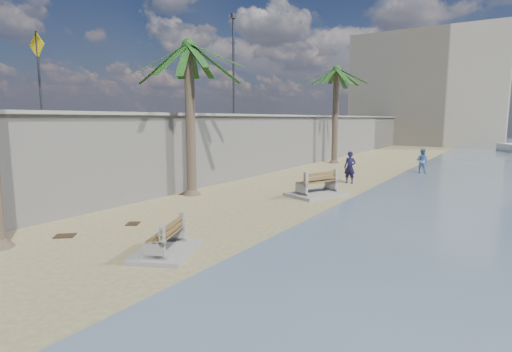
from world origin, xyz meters
The scene contains 15 objects.
ground_plane centered at (0.00, 0.00, 0.00)m, with size 140.00×140.00×0.00m, color #998C5E.
seawall centered at (-5.20, 20.00, 1.75)m, with size 0.45×70.00×3.50m, color gray.
wall_cap centered at (-5.20, 20.00, 3.55)m, with size 0.80×70.00×0.12m, color gray.
end_building centered at (-2.00, 52.00, 7.00)m, with size 18.00×12.00×14.00m, color #B7AA93.
bench_near centered at (0.45, 1.32, 0.35)m, with size 1.99×2.31×0.81m.
bench_far centered at (0.52, 10.36, 0.45)m, with size 2.47×2.92×1.04m.
palm_mid centered at (-4.22, 7.54, 6.33)m, with size 5.00×5.00×7.31m.
palm_back centered at (-3.71, 23.09, 6.84)m, with size 5.00×5.00×7.84m.
pedestrian_sign centered at (-5.00, 1.50, 5.15)m, with size 0.78×0.07×2.40m.
streetlight centered at (-5.10, 12.00, 6.64)m, with size 0.28×0.28×5.12m.
person_a centered at (0.58, 14.39, 0.96)m, with size 0.69×0.47×1.92m, color #181437.
person_b centered at (3.00, 20.61, 0.85)m, with size 0.82×0.63×1.69m, color #5072A7.
debris_b centered at (-3.06, 0.80, 0.01)m, with size 0.54×0.43×0.03m, color #382616.
debris_c centered at (-4.50, 7.63, 0.01)m, with size 0.74×0.59×0.03m, color #382616.
debris_d centered at (-2.48, 2.77, 0.01)m, with size 0.46×0.37×0.03m, color #382616.
Camera 1 is at (7.54, -5.59, 3.35)m, focal length 28.00 mm.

